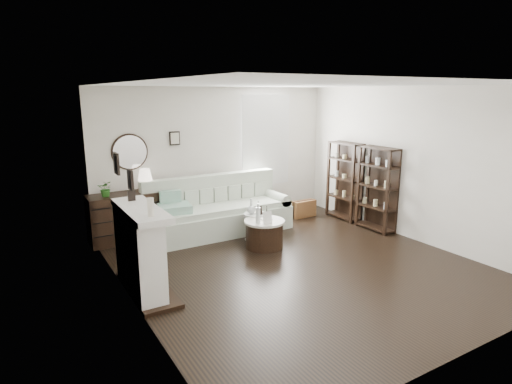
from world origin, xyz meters
TOP-DOWN VIEW (x-y plane):
  - room at (0.73, 2.70)m, footprint 5.50×5.50m
  - fireplace at (-2.32, 0.30)m, footprint 0.50×1.40m
  - shelf_unit_far at (2.33, 1.55)m, footprint 0.30×0.80m
  - shelf_unit_near at (2.33, 0.65)m, footprint 0.30×0.80m
  - sofa at (-0.35, 2.08)m, footprint 2.72×0.94m
  - quilt at (-1.24, 1.95)m, footprint 0.62×0.54m
  - suitcase at (1.66, 2.04)m, footprint 0.54×0.18m
  - dresser at (-1.95, 2.47)m, footprint 1.29×0.55m
  - table_lamp at (-1.58, 2.47)m, footprint 0.29×0.29m
  - potted_plant at (-2.27, 2.42)m, footprint 0.31×0.29m
  - drum_table at (-0.03, 0.91)m, footprint 0.69×0.69m
  - pedestal_table at (0.01, 1.29)m, footprint 0.41×0.41m
  - eiffel_drum at (0.04, 0.96)m, footprint 0.15×0.15m
  - bottle_drum at (-0.21, 0.83)m, footprint 0.08×0.08m
  - card_frame_drum at (-0.08, 0.74)m, footprint 0.16×0.08m
  - eiffel_ped at (0.09, 1.32)m, footprint 0.14×0.14m
  - flask_ped at (-0.06, 1.31)m, footprint 0.15×0.15m
  - card_frame_ped at (0.03, 1.19)m, footprint 0.12×0.05m

SIDE VIEW (x-z plane):
  - suitcase at x=1.66m, z-range 0.00..0.36m
  - drum_table at x=-0.03m, z-range 0.00..0.48m
  - sofa at x=-0.35m, z-range -0.18..0.88m
  - dresser at x=-1.95m, z-range 0.00..0.86m
  - pedestal_table at x=0.01m, z-range 0.21..0.70m
  - fireplace at x=-2.32m, z-range -0.38..1.46m
  - card_frame_ped at x=0.03m, z-range 0.50..0.65m
  - card_frame_drum at x=-0.08m, z-range 0.48..0.68m
  - eiffel_drum at x=0.04m, z-range 0.48..0.69m
  - eiffel_ped at x=0.09m, z-range 0.50..0.69m
  - quilt at x=-1.24m, z-range 0.54..0.68m
  - flask_ped at x=-0.06m, z-range 0.50..0.77m
  - bottle_drum at x=-0.21m, z-range 0.48..0.81m
  - shelf_unit_far at x=2.33m, z-range 0.00..1.60m
  - shelf_unit_near at x=2.33m, z-range 0.00..1.60m
  - potted_plant at x=-2.27m, z-range 0.86..1.14m
  - table_lamp at x=-1.58m, z-range 0.86..1.27m
  - room at x=0.73m, z-range -1.15..4.35m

